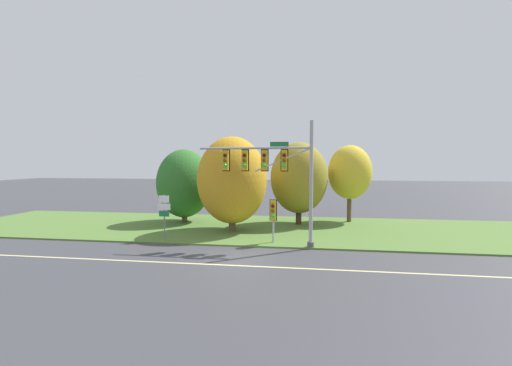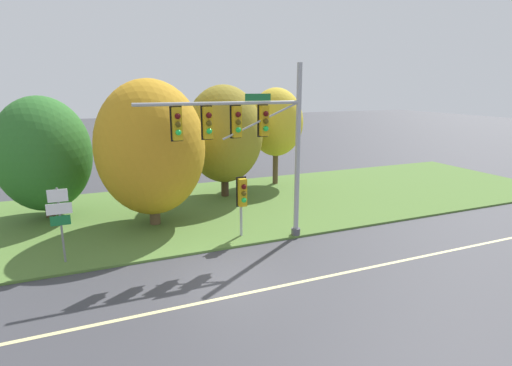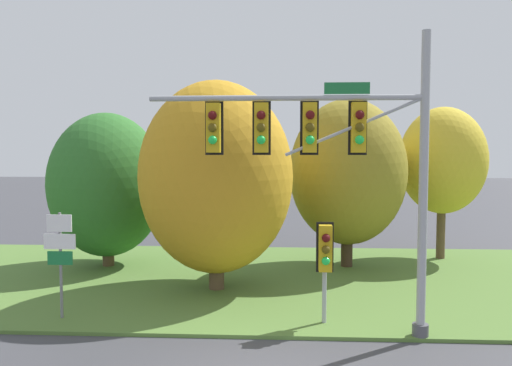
% 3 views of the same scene
% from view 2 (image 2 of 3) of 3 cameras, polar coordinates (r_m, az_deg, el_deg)
% --- Properties ---
extents(ground_plane, '(160.00, 160.00, 0.00)m').
position_cam_2_polar(ground_plane, '(14.58, -3.89, -13.48)').
color(ground_plane, '#3D3D42').
extents(lane_stripe, '(36.00, 0.16, 0.01)m').
position_cam_2_polar(lane_stripe, '(13.58, -2.18, -15.62)').
color(lane_stripe, beige).
rests_on(lane_stripe, ground).
extents(grass_verge, '(48.00, 11.50, 0.10)m').
position_cam_2_polar(grass_verge, '(21.98, -10.89, -4.05)').
color(grass_verge, '#517533').
rests_on(grass_verge, ground).
extents(traffic_signal_mast, '(6.95, 0.49, 7.49)m').
position_cam_2_polar(traffic_signal_mast, '(16.27, -0.93, 7.00)').
color(traffic_signal_mast, '#9EA0A5').
rests_on(traffic_signal_mast, grass_verge).
extents(pedestrian_signal_near_kerb, '(0.46, 0.55, 2.72)m').
position_cam_2_polar(pedestrian_signal_near_kerb, '(17.40, -1.97, -1.76)').
color(pedestrian_signal_near_kerb, '#9EA0A5').
rests_on(pedestrian_signal_near_kerb, grass_verge).
extents(route_sign_post, '(0.88, 0.08, 2.92)m').
position_cam_2_polar(route_sign_post, '(16.56, -26.23, -4.09)').
color(route_sign_post, slate).
rests_on(route_sign_post, grass_verge).
extents(tree_nearest_road, '(4.58, 4.58, 6.12)m').
position_cam_2_polar(tree_nearest_road, '(22.51, -28.11, 3.64)').
color(tree_nearest_road, brown).
rests_on(tree_nearest_road, grass_verge).
extents(tree_left_of_mast, '(5.07, 5.07, 6.91)m').
position_cam_2_polar(tree_left_of_mast, '(19.38, -14.81, 4.86)').
color(tree_left_of_mast, brown).
rests_on(tree_left_of_mast, grass_verge).
extents(tree_behind_signpost, '(4.60, 4.60, 6.65)m').
position_cam_2_polar(tree_behind_signpost, '(23.87, -4.60, 6.94)').
color(tree_behind_signpost, '#423021').
rests_on(tree_behind_signpost, grass_verge).
extents(tree_mid_verge, '(3.63, 3.63, 6.47)m').
position_cam_2_polar(tree_mid_verge, '(26.99, 2.86, 8.63)').
color(tree_mid_verge, brown).
rests_on(tree_mid_verge, grass_verge).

